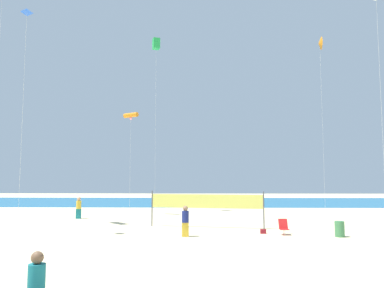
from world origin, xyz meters
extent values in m
plane|color=beige|center=(0.00, 0.00, 0.00)|extent=(120.00, 120.00, 0.00)
cube|color=#1E6B99|center=(0.00, 34.21, 0.00)|extent=(120.00, 20.00, 0.01)
cylinder|color=#19727A|center=(-1.35, -8.21, 1.06)|extent=(0.38, 0.38, 0.62)
sphere|color=brown|center=(-1.35, -8.21, 1.52)|extent=(0.28, 0.28, 0.28)
cube|color=#19727A|center=(-7.55, 13.19, 0.40)|extent=(0.38, 0.23, 0.79)
cylinder|color=gold|center=(-7.55, 13.19, 1.12)|extent=(0.40, 0.40, 0.65)
sphere|color=tan|center=(-7.55, 13.19, 1.59)|extent=(0.29, 0.29, 0.29)
cube|color=gold|center=(1.44, 4.40, 0.39)|extent=(0.37, 0.22, 0.78)
cylinder|color=navy|center=(1.44, 4.40, 1.10)|extent=(0.39, 0.39, 0.65)
sphere|color=#997051|center=(1.44, 4.40, 1.57)|extent=(0.29, 0.29, 0.29)
cube|color=red|center=(7.14, 5.13, 0.32)|extent=(0.52, 0.48, 0.03)
cube|color=red|center=(7.14, 5.42, 0.60)|extent=(0.52, 0.23, 0.57)
cylinder|color=silver|center=(7.14, 4.98, 0.16)|extent=(0.03, 0.03, 0.32)
cylinder|color=silver|center=(7.14, 5.27, 0.16)|extent=(0.03, 0.03, 0.32)
cylinder|color=#3F7F4C|center=(10.08, 4.51, 0.43)|extent=(0.52, 0.52, 0.87)
cylinder|color=#4C4C51|center=(-1.03, 8.86, 1.20)|extent=(0.08, 0.08, 2.40)
cylinder|color=#4C4C51|center=(6.38, 7.54, 1.20)|extent=(0.08, 0.08, 2.40)
cube|color=#EAE566|center=(2.68, 8.20, 1.73)|extent=(7.42, 1.34, 0.90)
cube|color=maroon|center=(6.00, 5.60, 0.13)|extent=(0.33, 0.17, 0.27)
cylinder|color=silver|center=(12.21, 3.50, 7.11)|extent=(0.01, 0.01, 14.22)
cylinder|color=silver|center=(-7.96, 4.13, 6.52)|extent=(0.01, 0.01, 13.04)
pyramid|color=blue|center=(-7.97, 4.15, 13.10)|extent=(0.69, 0.70, 0.25)
cylinder|color=silver|center=(-2.14, 19.24, 8.37)|extent=(0.01, 0.01, 16.74)
cube|color=green|center=(-2.14, 19.24, 16.74)|extent=(0.85, 0.85, 1.07)
cylinder|color=silver|center=(13.96, 18.46, 8.17)|extent=(0.01, 0.01, 16.34)
cone|color=orange|center=(13.96, 18.46, 16.34)|extent=(0.40, 1.31, 1.29)
cylinder|color=silver|center=(-4.01, 16.20, 4.47)|extent=(0.01, 0.01, 8.95)
cylinder|color=orange|center=(-4.01, 16.20, 8.95)|extent=(1.48, 1.10, 0.42)
sphere|color=pink|center=(-4.01, 16.20, 8.64)|extent=(0.25, 0.25, 0.25)
camera|label=1|loc=(2.31, -16.54, 3.30)|focal=34.35mm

